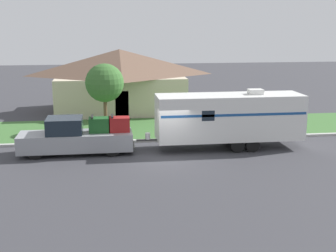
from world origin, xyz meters
TOP-DOWN VIEW (x-y plane):
  - ground_plane at (0.00, 0.00)m, footprint 120.00×120.00m
  - curb_strip at (0.00, 3.75)m, footprint 80.00×0.30m
  - lawn_strip at (0.00, 7.40)m, footprint 80.00×7.00m
  - house_across_street at (-1.92, 14.58)m, footprint 10.89×7.68m
  - pickup_truck at (-4.79, 1.65)m, footprint 6.26×2.00m
  - travel_trailer at (3.78, 1.65)m, footprint 9.46×2.35m
  - mailbox at (2.57, 4.37)m, footprint 0.48×0.20m
  - tree_in_yard at (-3.18, 7.43)m, footprint 2.56×2.56m

SIDE VIEW (x-z plane):
  - ground_plane at x=0.00m, z-range 0.00..0.00m
  - lawn_strip at x=0.00m, z-range 0.00..0.03m
  - curb_strip at x=0.00m, z-range 0.00..0.14m
  - pickup_truck at x=-4.79m, z-range -0.12..1.98m
  - mailbox at x=2.57m, z-range 0.34..1.60m
  - travel_trailer at x=3.78m, z-range 0.14..3.52m
  - house_across_street at x=-1.92m, z-range 0.09..5.10m
  - tree_in_yard at x=-3.18m, z-range 0.93..5.39m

